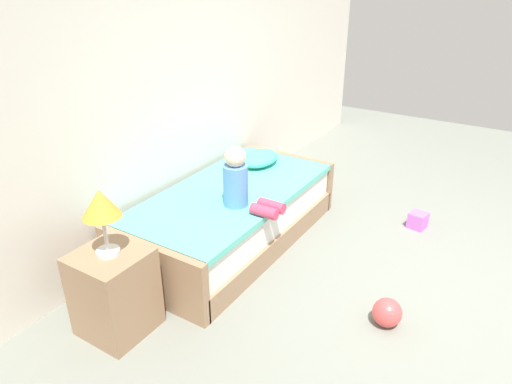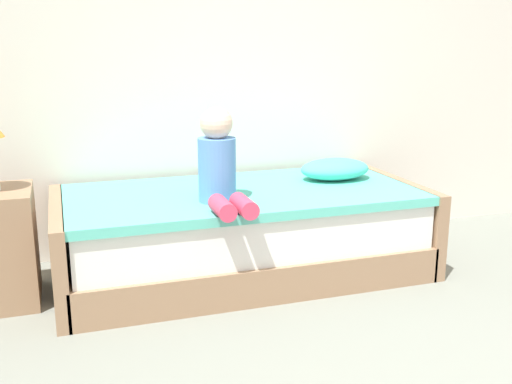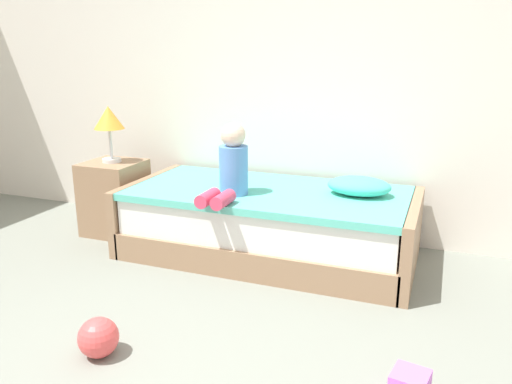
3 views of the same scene
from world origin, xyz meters
TOP-DOWN VIEW (x-y plane):
  - wall_rear at (0.00, 2.60)m, footprint 7.20×0.10m
  - bed at (-0.19, 2.00)m, footprint 2.11×1.00m
  - nightstand at (-1.54, 2.01)m, footprint 0.44×0.44m
  - table_lamp at (-1.54, 2.01)m, footprint 0.24×0.24m
  - child_figure at (-0.38, 1.77)m, footprint 0.20×0.51m
  - pillow at (0.45, 2.10)m, footprint 0.44×0.30m
  - toy_ball at (-0.53, 0.47)m, footprint 0.20×0.20m

SIDE VIEW (x-z plane):
  - toy_ball at x=-0.53m, z-range 0.00..0.20m
  - bed at x=-0.19m, z-range 0.00..0.50m
  - nightstand at x=-1.54m, z-range 0.00..0.60m
  - pillow at x=0.45m, z-range 0.50..0.63m
  - child_figure at x=-0.38m, z-range 0.45..0.96m
  - table_lamp at x=-1.54m, z-range 0.71..1.16m
  - wall_rear at x=0.00m, z-range 0.00..2.90m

